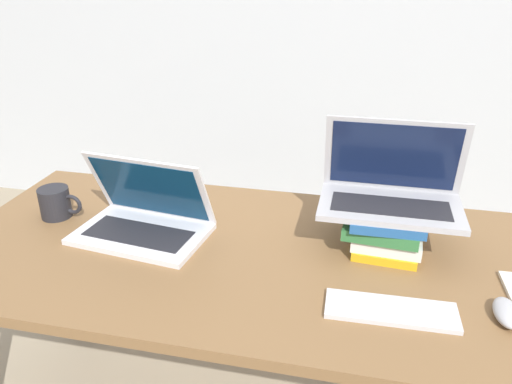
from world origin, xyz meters
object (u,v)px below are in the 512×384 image
at_px(mug, 56,203).
at_px(laptop_on_books, 391,189).
at_px(laptop_left, 144,219).
at_px(mouse, 507,313).
at_px(book_stack, 386,224).
at_px(wireless_keyboard, 391,310).

bearing_deg(mug, laptop_on_books, 3.77).
distance_m(laptop_left, mouse, 0.97).
bearing_deg(mug, laptop_left, -6.69).
height_order(book_stack, laptop_on_books, laptop_on_books).
height_order(book_stack, mug, book_stack).
bearing_deg(wireless_keyboard, book_stack, 92.49).
xyz_separation_m(laptop_left, wireless_keyboard, (0.70, -0.22, -0.04)).
bearing_deg(wireless_keyboard, laptop_on_books, 91.71).
distance_m(book_stack, mouse, 0.39).
relative_size(laptop_on_books, mouse, 3.46).
bearing_deg(mouse, wireless_keyboard, -172.12).
xyz_separation_m(book_stack, mouse, (0.26, -0.28, -0.04)).
xyz_separation_m(laptop_left, mouse, (0.95, -0.19, -0.03)).
bearing_deg(mouse, laptop_on_books, 131.98).
distance_m(book_stack, wireless_keyboard, 0.32).
height_order(laptop_left, wireless_keyboard, laptop_left).
bearing_deg(wireless_keyboard, laptop_left, 162.40).
relative_size(laptop_left, book_stack, 1.41).
bearing_deg(laptop_on_books, mouse, -48.02).
distance_m(mouse, mug, 1.28).
bearing_deg(laptop_on_books, wireless_keyboard, -88.29).
bearing_deg(laptop_left, wireless_keyboard, -17.60).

